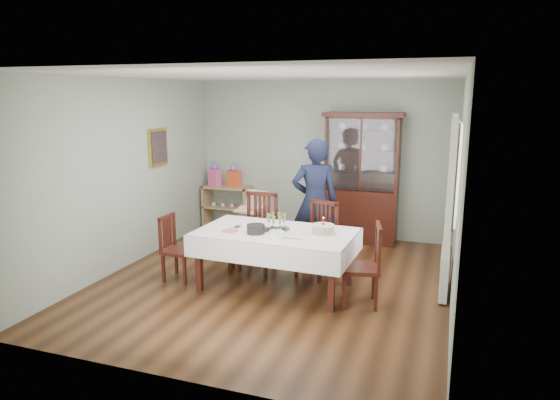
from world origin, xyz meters
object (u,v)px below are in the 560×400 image
at_px(chair_far_left, 258,247).
at_px(woman, 315,202).
at_px(high_chair, 254,230).
at_px(champagne_tray, 276,225).
at_px(gift_bag_pink, 215,176).
at_px(chair_far_right, 316,254).
at_px(chair_end_right, 361,281).
at_px(dining_table, 276,259).
at_px(sideboard, 227,207).
at_px(china_cabinet, 362,176).
at_px(birthday_cake, 323,230).
at_px(chair_end_left, 179,261).
at_px(gift_bag_orange, 234,177).

bearing_deg(chair_far_left, woman, 33.30).
height_order(woman, high_chair, woman).
distance_m(champagne_tray, gift_bag_pink, 3.17).
bearing_deg(chair_far_right, chair_end_right, -27.62).
height_order(dining_table, sideboard, sideboard).
relative_size(china_cabinet, birthday_cake, 6.75).
bearing_deg(gift_bag_pink, chair_end_left, -74.13).
xyz_separation_m(birthday_cake, gift_bag_orange, (-2.30, 2.40, 0.17)).
relative_size(high_chair, champagne_tray, 3.03).
bearing_deg(chair_far_right, high_chair, 173.65).
xyz_separation_m(china_cabinet, gift_bag_orange, (-2.35, 0.00, -0.14)).
xyz_separation_m(woman, champagne_tray, (-0.22, -1.04, -0.10)).
distance_m(woman, birthday_cake, 1.11).
relative_size(chair_end_right, woman, 0.53).
relative_size(china_cabinet, woman, 1.17).
bearing_deg(birthday_cake, china_cabinet, 88.83).
relative_size(champagne_tray, gift_bag_orange, 0.83).
distance_m(chair_end_left, gift_bag_orange, 2.73).
bearing_deg(birthday_cake, dining_table, -173.91).
bearing_deg(china_cabinet, chair_end_left, -127.42).
relative_size(chair_far_left, high_chair, 1.03).
relative_size(woman, champagne_tray, 5.35).
height_order(chair_end_left, birthday_cake, birthday_cake).
xyz_separation_m(chair_end_right, gift_bag_orange, (-2.83, 2.62, 0.69)).
relative_size(dining_table, sideboard, 2.27).
bearing_deg(dining_table, chair_end_left, -173.79).
bearing_deg(sideboard, dining_table, -53.34).
bearing_deg(chair_end_left, chair_far_left, -46.96).
distance_m(gift_bag_pink, gift_bag_orange, 0.39).
bearing_deg(chair_far_left, gift_bag_orange, 122.26).
height_order(sideboard, gift_bag_pink, gift_bag_pink).
bearing_deg(sideboard, birthday_cake, -44.58).
relative_size(dining_table, woman, 1.10).
distance_m(dining_table, chair_end_right, 1.15).
height_order(chair_far_right, chair_end_right, chair_far_right).
distance_m(china_cabinet, champagne_tray, 2.51).
distance_m(sideboard, chair_far_left, 2.30).
relative_size(dining_table, chair_far_left, 1.90).
distance_m(dining_table, high_chair, 1.35).
bearing_deg(chair_end_left, woman, -50.55).
xyz_separation_m(chair_end_left, champagne_tray, (1.33, 0.20, 0.56)).
xyz_separation_m(woman, high_chair, (-0.97, 0.01, -0.52)).
height_order(woman, gift_bag_orange, woman).
xyz_separation_m(woman, birthday_cake, (0.39, -1.04, -0.11)).
bearing_deg(china_cabinet, high_chair, -136.39).
bearing_deg(sideboard, high_chair, -51.56).
xyz_separation_m(champagne_tray, gift_bag_pink, (-2.07, 2.40, 0.16)).
xyz_separation_m(high_chair, gift_bag_pink, (-1.32, 1.35, 0.58)).
bearing_deg(gift_bag_pink, champagne_tray, -49.29).
height_order(dining_table, chair_end_left, chair_end_left).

